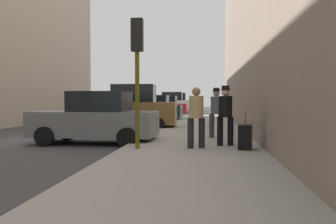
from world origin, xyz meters
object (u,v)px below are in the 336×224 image
(traffic_light, at_px, (137,55))
(parked_white_van, at_px, (171,104))
(parked_bronze_suv, at_px, (131,109))
(pedestrian_with_fedora, at_px, (225,112))
(parked_dark_green_sedan, at_px, (152,109))
(pedestrian_with_beanie, at_px, (216,110))
(parked_gray_coupe, at_px, (96,119))
(parked_black_suv, at_px, (176,103))
(fire_hydrant, at_px, (168,119))
(pedestrian_in_tan_coat, at_px, (196,114))
(parked_red_hatchback, at_px, (164,107))
(rolling_suitcase, at_px, (245,137))

(traffic_light, bearing_deg, parked_white_van, 93.65)
(parked_bronze_suv, height_order, pedestrian_with_fedora, parked_bronze_suv)
(parked_dark_green_sedan, bearing_deg, pedestrian_with_beanie, -71.39)
(traffic_light, bearing_deg, parked_gray_coupe, 130.18)
(parked_gray_coupe, xyz_separation_m, parked_black_suv, (-0.00, 33.22, 0.18))
(parked_gray_coupe, relative_size, fire_hydrant, 6.05)
(pedestrian_with_beanie, bearing_deg, parked_white_van, 99.03)
(traffic_light, bearing_deg, pedestrian_in_tan_coat, 9.10)
(parked_white_van, xyz_separation_m, pedestrian_with_beanie, (4.11, -25.89, 0.10))
(parked_bronze_suv, bearing_deg, parked_dark_green_sedan, 90.00)
(parked_bronze_suv, xyz_separation_m, parked_red_hatchback, (0.00, 14.38, -0.18))
(pedestrian_in_tan_coat, distance_m, pedestrian_with_beanie, 3.00)
(parked_gray_coupe, xyz_separation_m, parked_bronze_suv, (-0.00, 6.01, 0.18))
(traffic_light, distance_m, pedestrian_with_fedora, 3.10)
(traffic_light, distance_m, pedestrian_with_beanie, 4.24)
(parked_gray_coupe, distance_m, pedestrian_with_beanie, 4.24)
(parked_red_hatchback, height_order, pedestrian_with_beanie, pedestrian_with_beanie)
(traffic_light, height_order, pedestrian_in_tan_coat, traffic_light)
(parked_black_suv, bearing_deg, fire_hydrant, -86.10)
(parked_black_suv, height_order, rolling_suitcase, parked_black_suv)
(parked_gray_coupe, bearing_deg, parked_black_suv, 90.00)
(traffic_light, bearing_deg, pedestrian_with_fedora, 20.49)
(parked_bronze_suv, distance_m, rolling_suitcase, 9.40)
(parked_white_van, distance_m, parked_black_suv, 6.33)
(parked_bronze_suv, xyz_separation_m, pedestrian_with_fedora, (4.32, -7.28, 0.10))
(parked_bronze_suv, distance_m, traffic_light, 8.59)
(parked_bronze_suv, relative_size, traffic_light, 1.30)
(fire_hydrant, height_order, pedestrian_with_beanie, pedestrian_with_beanie)
(parked_gray_coupe, bearing_deg, pedestrian_in_tan_coat, -29.06)
(fire_hydrant, bearing_deg, parked_gray_coupe, -104.89)
(traffic_light, xyz_separation_m, pedestrian_in_tan_coat, (1.63, 0.26, -1.65))
(parked_black_suv, relative_size, pedestrian_in_tan_coat, 2.70)
(pedestrian_with_fedora, distance_m, pedestrian_with_beanie, 2.28)
(parked_bronze_suv, height_order, parked_black_suv, same)
(parked_gray_coupe, xyz_separation_m, parked_white_van, (-0.00, 26.90, 0.18))
(parked_dark_green_sedan, distance_m, parked_black_suv, 20.01)
(parked_gray_coupe, xyz_separation_m, pedestrian_with_beanie, (4.11, 1.00, 0.29))
(parked_black_suv, xyz_separation_m, pedestrian_in_tan_coat, (3.48, -35.16, 0.07))
(parked_white_van, bearing_deg, parked_gray_coupe, -90.00)
(parked_bronze_suv, xyz_separation_m, parked_white_van, (0.00, 20.89, 0.00))
(parked_dark_green_sedan, xyz_separation_m, parked_black_suv, (-0.00, 20.01, 0.18))
(parked_black_suv, relative_size, fire_hydrant, 6.55)
(pedestrian_with_beanie, height_order, rolling_suitcase, pedestrian_with_beanie)
(parked_bronze_suv, xyz_separation_m, rolling_suitcase, (4.83, -8.05, -0.54))
(parked_black_suv, height_order, traffic_light, traffic_light)
(traffic_light, bearing_deg, fire_hydrant, 90.32)
(parked_white_van, relative_size, pedestrian_in_tan_coat, 2.69)
(pedestrian_with_fedora, bearing_deg, parked_dark_green_sedan, 106.62)
(parked_bronze_suv, distance_m, parked_white_van, 20.89)
(parked_white_van, height_order, pedestrian_with_fedora, parked_white_van)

